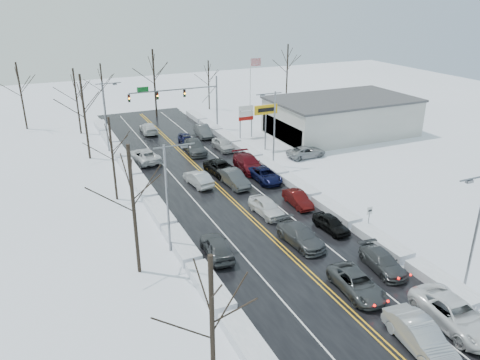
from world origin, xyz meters
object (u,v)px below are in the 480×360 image
traffic_signal_mast (184,96)px  oncoming_car_0 (199,185)px  tires_plus_sign (266,113)px  dealership_building (341,116)px  flagpole (251,84)px

traffic_signal_mast → oncoming_car_0: traffic_signal_mast is taller
tires_plus_sign → traffic_signal_mast: bearing=120.5°
oncoming_car_0 → dealership_building: bearing=-165.5°
traffic_signal_mast → oncoming_car_0: size_ratio=2.87×
tires_plus_sign → oncoming_car_0: size_ratio=1.30×
traffic_signal_mast → tires_plus_sign: size_ratio=2.21×
traffic_signal_mast → flagpole: (11.72, 2.01, 0.45)m
flagpole → oncoming_car_0: size_ratio=2.16×
dealership_building → oncoming_car_0: size_ratio=4.41×
tires_plus_sign → dealership_building: size_ratio=0.29×
flagpole → dealership_building: size_ratio=0.49×
flagpole → oncoming_car_0: (-16.91, -21.94, -5.93)m
traffic_signal_mast → dealership_building: size_ratio=0.65×
dealership_building → traffic_signal_mast: bearing=154.1°
dealership_building → oncoming_car_0: bearing=-158.9°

